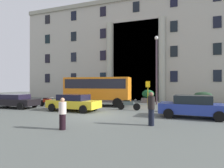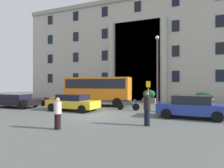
{
  "view_description": "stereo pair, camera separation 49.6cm",
  "coord_description": "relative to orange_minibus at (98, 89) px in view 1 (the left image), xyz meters",
  "views": [
    {
      "loc": [
        5.28,
        -11.77,
        2.15
      ],
      "look_at": [
        -0.71,
        5.13,
        2.2
      ],
      "focal_mm": 29.58,
      "sensor_mm": 36.0,
      "label": 1
    },
    {
      "loc": [
        5.74,
        -11.6,
        2.15
      ],
      "look_at": [
        -0.71,
        5.13,
        2.2
      ],
      "focal_mm": 29.58,
      "sensor_mm": 36.0,
      "label": 2
    }
  ],
  "objects": [
    {
      "name": "parked_estate_mid",
      "position": [
        8.57,
        -4.26,
        -0.96
      ],
      "size": [
        4.25,
        2.24,
        1.45
      ],
      "rotation": [
        0.0,
        0.0,
        -0.07
      ],
      "color": "#263995",
      "rests_on": "ground_plane"
    },
    {
      "name": "parked_sedan_far",
      "position": [
        -6.52,
        -4.32,
        -1.04
      ],
      "size": [
        4.61,
        2.11,
        1.25
      ],
      "rotation": [
        0.0,
        0.0,
        0.05
      ],
      "color": "black",
      "rests_on": "ground_plane"
    },
    {
      "name": "white_taxi_kerbside",
      "position": [
        -0.33,
        -4.16,
        -1.01
      ],
      "size": [
        4.36,
        2.16,
        1.35
      ],
      "rotation": [
        0.0,
        0.0,
        -0.05
      ],
      "color": "gold",
      "rests_on": "ground_plane"
    },
    {
      "name": "office_building_facade",
      "position": [
        2.36,
        11.97,
        5.54
      ],
      "size": [
        36.62,
        9.69,
        14.5
      ],
      "color": "#ACA89A",
      "rests_on": "ground_plane"
    },
    {
      "name": "hedge_planter_entrance_left",
      "position": [
        4.38,
        4.6,
        -0.96
      ],
      "size": [
        1.48,
        0.9,
        1.53
      ],
      "color": "slate",
      "rests_on": "ground_plane"
    },
    {
      "name": "scooter_by_planter",
      "position": [
        7.18,
        -2.08,
        -1.25
      ],
      "size": [
        1.94,
        0.76,
        0.89
      ],
      "rotation": [
        0.0,
        0.0,
        -0.28
      ],
      "color": "black",
      "rests_on": "ground_plane"
    },
    {
      "name": "lamppost_plaza_centre",
      "position": [
        5.54,
        2.96,
        2.6
      ],
      "size": [
        0.4,
        0.4,
        7.37
      ],
      "color": "#3F313C",
      "rests_on": "ground_plane"
    },
    {
      "name": "motorcycle_near_kerb",
      "position": [
        -4.45,
        -2.35,
        -1.25
      ],
      "size": [
        1.95,
        0.55,
        0.89
      ],
      "rotation": [
        0.0,
        0.0,
        -0.09
      ],
      "color": "black",
      "rests_on": "ground_plane"
    },
    {
      "name": "motorcycle_far_end",
      "position": [
        3.73,
        -2.15,
        -1.25
      ],
      "size": [
        1.98,
        0.55,
        0.89
      ],
      "rotation": [
        0.0,
        0.0,
        -0.03
      ],
      "color": "black",
      "rests_on": "ground_plane"
    },
    {
      "name": "hedge_planter_west",
      "position": [
        10.3,
        5.04,
        -1.05
      ],
      "size": [
        1.91,
        0.85,
        1.36
      ],
      "color": "slate",
      "rests_on": "ground_plane"
    },
    {
      "name": "pedestrian_man_red_shirt",
      "position": [
        6.35,
        -7.5,
        -0.82
      ],
      "size": [
        0.36,
        0.36,
        1.76
      ],
      "rotation": [
        0.0,
        0.0,
        5.08
      ],
      "color": "black",
      "rests_on": "ground_plane"
    },
    {
      "name": "bus_stop_sign",
      "position": [
        4.8,
        1.74,
        -0.16
      ],
      "size": [
        0.44,
        0.08,
        2.48
      ],
      "color": "#9F9D20",
      "rests_on": "ground_plane"
    },
    {
      "name": "hedge_planter_entrance_right",
      "position": [
        -0.28,
        5.27,
        -0.9
      ],
      "size": [
        2.01,
        0.87,
        1.67
      ],
      "color": "gray",
      "rests_on": "ground_plane"
    },
    {
      "name": "ground_plane",
      "position": [
        2.36,
        -5.5,
        -1.76
      ],
      "size": [
        80.0,
        64.0,
        0.12
      ],
      "primitive_type": "cube",
      "color": "#555B56"
    },
    {
      "name": "orange_minibus",
      "position": [
        0.0,
        0.0,
        0.0
      ],
      "size": [
        6.76,
        3.3,
        2.86
      ],
      "rotation": [
        0.0,
        0.0,
        0.11
      ],
      "color": "orange",
      "rests_on": "ground_plane"
    },
    {
      "name": "pedestrian_man_crossing",
      "position": [
        2.48,
        -9.79,
        -0.95
      ],
      "size": [
        0.36,
        0.36,
        1.52
      ],
      "rotation": [
        0.0,
        0.0,
        2.76
      ],
      "color": "black",
      "rests_on": "ground_plane"
    }
  ]
}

